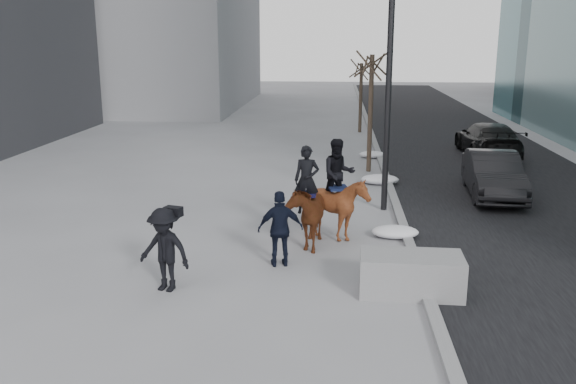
# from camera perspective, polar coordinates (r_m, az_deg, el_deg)

# --- Properties ---
(ground) EXTENTS (120.00, 120.00, 0.00)m
(ground) POSITION_cam_1_polar(r_m,az_deg,el_deg) (13.82, -0.40, -7.27)
(ground) COLOR gray
(ground) RESTS_ON ground
(road) EXTENTS (8.00, 90.00, 0.01)m
(road) POSITION_cam_1_polar(r_m,az_deg,el_deg) (24.09, 18.60, 1.38)
(road) COLOR black
(road) RESTS_ON ground
(curb) EXTENTS (0.25, 90.00, 0.12)m
(curb) POSITION_cam_1_polar(r_m,az_deg,el_deg) (23.43, 9.08, 1.74)
(curb) COLOR gray
(curb) RESTS_ON ground
(planter) EXTENTS (2.10, 1.10, 0.83)m
(planter) POSITION_cam_1_polar(r_m,az_deg,el_deg) (12.71, 11.44, -7.55)
(planter) COLOR gray
(planter) RESTS_ON ground
(car_near) EXTENTS (1.84, 4.49, 1.45)m
(car_near) POSITION_cam_1_polar(r_m,az_deg,el_deg) (20.98, 18.67, 1.55)
(car_near) COLOR black
(car_near) RESTS_ON ground
(car_far) EXTENTS (2.14, 5.15, 1.49)m
(car_far) POSITION_cam_1_polar(r_m,az_deg,el_deg) (28.14, 18.20, 4.71)
(car_far) COLOR black
(car_far) RESTS_ON ground
(tree_near) EXTENTS (1.20, 1.20, 4.95)m
(tree_near) POSITION_cam_1_polar(r_m,az_deg,el_deg) (23.60, 7.73, 7.82)
(tree_near) COLOR #382D21
(tree_near) RESTS_ON ground
(tree_far) EXTENTS (1.20, 1.20, 4.14)m
(tree_far) POSITION_cam_1_polar(r_m,az_deg,el_deg) (33.68, 6.82, 9.07)
(tree_far) COLOR #3C2E23
(tree_far) RESTS_ON ground
(mounted_left) EXTENTS (0.94, 1.96, 2.50)m
(mounted_left) POSITION_cam_1_polar(r_m,az_deg,el_deg) (15.17, 1.71, -1.60)
(mounted_left) COLOR #4C2C0F
(mounted_left) RESTS_ON ground
(mounted_right) EXTENTS (1.67, 1.80, 2.60)m
(mounted_right) POSITION_cam_1_polar(r_m,az_deg,el_deg) (15.58, 4.67, -0.76)
(mounted_right) COLOR #532210
(mounted_right) RESTS_ON ground
(feeder) EXTENTS (1.09, 0.95, 1.75)m
(feeder) POSITION_cam_1_polar(r_m,az_deg,el_deg) (13.78, -0.71, -3.47)
(feeder) COLOR black
(feeder) RESTS_ON ground
(camera_crew) EXTENTS (1.28, 0.96, 1.75)m
(camera_crew) POSITION_cam_1_polar(r_m,az_deg,el_deg) (12.70, -11.48, -5.28)
(camera_crew) COLOR black
(camera_crew) RESTS_ON ground
(lamppost) EXTENTS (0.25, 1.90, 9.09)m
(lamppost) POSITION_cam_1_polar(r_m,az_deg,el_deg) (17.88, 9.60, 13.83)
(lamppost) COLOR black
(lamppost) RESTS_ON ground
(snow_piles) EXTENTS (1.33, 11.63, 0.34)m
(snow_piles) POSITION_cam_1_polar(r_m,az_deg,el_deg) (21.30, 8.71, 0.76)
(snow_piles) COLOR white
(snow_piles) RESTS_ON ground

